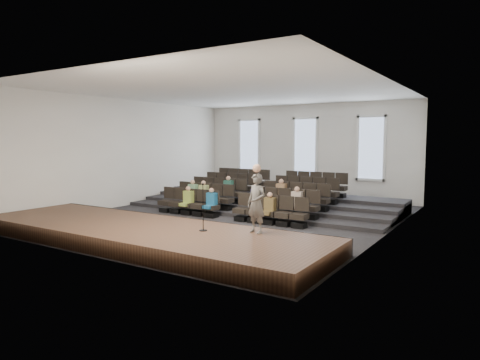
% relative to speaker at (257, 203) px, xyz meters
% --- Properties ---
extents(ground, '(14.00, 14.00, 0.00)m').
position_rel_speaker_xyz_m(ground, '(-3.39, 4.08, -1.34)').
color(ground, black).
rests_on(ground, ground).
extents(ceiling, '(12.00, 14.00, 0.02)m').
position_rel_speaker_xyz_m(ceiling, '(-3.39, 4.08, 3.67)').
color(ceiling, white).
rests_on(ceiling, ground).
extents(wall_back, '(12.00, 0.04, 5.00)m').
position_rel_speaker_xyz_m(wall_back, '(-3.39, 11.10, 1.16)').
color(wall_back, white).
rests_on(wall_back, ground).
extents(wall_front, '(12.00, 0.04, 5.00)m').
position_rel_speaker_xyz_m(wall_front, '(-3.39, -2.94, 1.16)').
color(wall_front, white).
rests_on(wall_front, ground).
extents(wall_left, '(0.04, 14.00, 5.00)m').
position_rel_speaker_xyz_m(wall_left, '(-9.41, 4.08, 1.16)').
color(wall_left, white).
rests_on(wall_left, ground).
extents(wall_right, '(0.04, 14.00, 5.00)m').
position_rel_speaker_xyz_m(wall_right, '(2.63, 4.08, 1.16)').
color(wall_right, white).
rests_on(wall_right, ground).
extents(stage, '(11.80, 3.60, 0.50)m').
position_rel_speaker_xyz_m(stage, '(-3.39, -1.02, -1.09)').
color(stage, '#482F1E').
rests_on(stage, ground).
extents(stage_lip, '(11.80, 0.06, 0.52)m').
position_rel_speaker_xyz_m(stage_lip, '(-3.39, 0.75, -1.09)').
color(stage_lip, black).
rests_on(stage_lip, ground).
extents(risers, '(11.80, 4.80, 0.60)m').
position_rel_speaker_xyz_m(risers, '(-3.39, 7.25, -1.14)').
color(risers, black).
rests_on(risers, ground).
extents(seating_rows, '(6.80, 4.70, 1.67)m').
position_rel_speaker_xyz_m(seating_rows, '(-3.39, 5.62, -0.65)').
color(seating_rows, black).
rests_on(seating_rows, ground).
extents(windows, '(8.44, 0.10, 3.24)m').
position_rel_speaker_xyz_m(windows, '(-3.39, 11.03, 1.36)').
color(windows, white).
rests_on(windows, wall_back).
extents(audience, '(5.45, 2.64, 1.10)m').
position_rel_speaker_xyz_m(audience, '(-3.61, 4.42, -0.52)').
color(audience, '#9AB247').
rests_on(audience, seating_rows).
extents(speaker, '(0.68, 0.52, 1.67)m').
position_rel_speaker_xyz_m(speaker, '(0.00, 0.00, 0.00)').
color(speaker, '#575553').
rests_on(speaker, stage).
extents(mic_stand, '(0.23, 0.23, 1.38)m').
position_rel_speaker_xyz_m(mic_stand, '(-1.44, -0.57, -0.43)').
color(mic_stand, black).
rests_on(mic_stand, stage).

